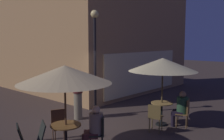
# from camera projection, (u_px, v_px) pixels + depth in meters

# --- Properties ---
(ground_plane) EXTENTS (60.00, 60.00, 0.00)m
(ground_plane) POSITION_uv_depth(u_px,v_px,m) (87.00, 124.00, 8.93)
(ground_plane) COLOR #3C2E29
(cafe_building) EXTENTS (8.53, 8.63, 8.22)m
(cafe_building) POSITION_uv_depth(u_px,v_px,m) (91.00, 18.00, 14.03)
(cafe_building) COLOR tan
(cafe_building) RESTS_ON ground
(street_lamp_near_corner) EXTENTS (0.30, 0.30, 4.01)m
(street_lamp_near_corner) POSITION_uv_depth(u_px,v_px,m) (95.00, 46.00, 9.64)
(street_lamp_near_corner) COLOR black
(street_lamp_near_corner) RESTS_ON ground
(cafe_table_0) EXTENTS (0.74, 0.74, 0.78)m
(cafe_table_0) POSITION_uv_depth(u_px,v_px,m) (162.00, 109.00, 8.83)
(cafe_table_0) COLOR black
(cafe_table_0) RESTS_ON ground
(cafe_table_1) EXTENTS (0.78, 0.78, 0.77)m
(cafe_table_1) POSITION_uv_depth(u_px,v_px,m) (66.00, 132.00, 6.56)
(cafe_table_1) COLOR black
(cafe_table_1) RESTS_ON ground
(patio_umbrella_0) EXTENTS (2.31, 2.31, 2.31)m
(patio_umbrella_0) POSITION_uv_depth(u_px,v_px,m) (163.00, 65.00, 8.65)
(patio_umbrella_0) COLOR black
(patio_umbrella_0) RESTS_ON ground
(patio_umbrella_1) EXTENTS (2.36, 2.36, 2.29)m
(patio_umbrella_1) POSITION_uv_depth(u_px,v_px,m) (65.00, 75.00, 6.39)
(patio_umbrella_1) COLOR black
(patio_umbrella_1) RESTS_ON ground
(cafe_chair_0) EXTENTS (0.50, 0.50, 0.91)m
(cafe_chair_0) POSITION_uv_depth(u_px,v_px,m) (155.00, 115.00, 8.07)
(cafe_chair_0) COLOR brown
(cafe_chair_0) RESTS_ON ground
(cafe_chair_1) EXTENTS (0.50, 0.50, 0.96)m
(cafe_chair_1) POSITION_uv_depth(u_px,v_px,m) (185.00, 111.00, 8.51)
(cafe_chair_1) COLOR brown
(cafe_chair_1) RESTS_ON ground
(cafe_chair_2) EXTENTS (0.53, 0.53, 0.94)m
(cafe_chair_2) POSITION_uv_depth(u_px,v_px,m) (59.00, 123.00, 7.31)
(cafe_chair_2) COLOR brown
(cafe_chair_2) RESTS_ON ground
(cafe_chair_3) EXTENTS (0.54, 0.54, 0.96)m
(cafe_chair_3) POSITION_uv_depth(u_px,v_px,m) (100.00, 131.00, 6.64)
(cafe_chair_3) COLOR black
(cafe_chair_3) RESTS_ON ground
(patron_seated_0) EXTENTS (0.47, 0.55, 1.24)m
(patron_seated_0) POSITION_uv_depth(u_px,v_px,m) (181.00, 107.00, 8.55)
(patron_seated_0) COLOR black
(patron_seated_0) RESTS_ON ground
(patron_seated_1) EXTENTS (0.53, 0.52, 1.25)m
(patron_seated_1) POSITION_uv_depth(u_px,v_px,m) (94.00, 126.00, 6.62)
(patron_seated_1) COLOR #472323
(patron_seated_1) RESTS_ON ground
(patron_standing_2) EXTENTS (0.35, 0.35, 1.79)m
(patron_standing_2) POSITION_uv_depth(u_px,v_px,m) (78.00, 95.00, 9.45)
(patron_standing_2) COLOR #7C6F58
(patron_standing_2) RESTS_ON ground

